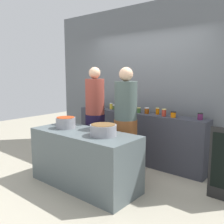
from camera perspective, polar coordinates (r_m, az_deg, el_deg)
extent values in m
plane|color=#A29B88|center=(4.17, -3.18, -15.01)|extent=(12.00, 12.00, 0.00)
cube|color=slate|center=(4.97, 8.16, 6.64)|extent=(4.80, 0.12, 3.00)
cube|color=#353741|center=(4.83, 5.71, -5.69)|extent=(2.70, 0.36, 0.95)
cube|color=#4F5A5D|center=(3.81, -6.35, -10.63)|extent=(1.70, 0.70, 0.83)
cylinder|color=#325720|center=(5.35, -2.28, 1.65)|extent=(0.09, 0.09, 0.13)
cylinder|color=#D6C666|center=(5.34, -2.29, 2.41)|extent=(0.09, 0.09, 0.01)
cylinder|color=gold|center=(5.17, -0.20, 1.32)|extent=(0.06, 0.06, 0.11)
cylinder|color=silver|center=(5.16, -0.20, 2.01)|extent=(0.07, 0.07, 0.01)
cylinder|color=#324823|center=(5.07, 0.56, 1.03)|extent=(0.07, 0.07, 0.09)
cylinder|color=silver|center=(5.06, 0.56, 1.59)|extent=(0.08, 0.08, 0.01)
cylinder|color=#934E1E|center=(4.83, 3.33, 0.83)|extent=(0.08, 0.08, 0.12)
cylinder|color=black|center=(4.82, 3.34, 1.64)|extent=(0.08, 0.08, 0.01)
cylinder|color=#386029|center=(4.68, 6.15, 0.34)|extent=(0.07, 0.07, 0.09)
cylinder|color=#D6C666|center=(4.67, 6.16, 0.95)|extent=(0.08, 0.08, 0.01)
cylinder|color=#873B0B|center=(4.61, 7.98, 0.23)|extent=(0.08, 0.08, 0.10)
cylinder|color=silver|center=(4.60, 7.99, 0.92)|extent=(0.08, 0.08, 0.01)
cylinder|color=#CC5D05|center=(4.55, 10.40, 0.13)|extent=(0.06, 0.06, 0.11)
cylinder|color=#D6C666|center=(4.54, 10.42, 0.87)|extent=(0.07, 0.07, 0.01)
cylinder|color=#AC3123|center=(4.38, 11.83, -0.22)|extent=(0.07, 0.07, 0.12)
cylinder|color=#D6C666|center=(4.37, 11.85, 0.61)|extent=(0.08, 0.08, 0.01)
cylinder|color=orange|center=(4.30, 13.86, -0.64)|extent=(0.09, 0.09, 0.09)
cylinder|color=black|center=(4.29, 13.89, 0.03)|extent=(0.09, 0.09, 0.01)
cylinder|color=#571B46|center=(4.21, 19.56, -1.03)|extent=(0.08, 0.08, 0.10)
cylinder|color=black|center=(4.20, 19.60, -0.30)|extent=(0.09, 0.09, 0.01)
cylinder|color=gray|center=(3.98, -10.56, -2.44)|extent=(0.31, 0.31, 0.17)
cylinder|color=#973515|center=(3.97, -10.60, -1.20)|extent=(0.28, 0.28, 0.00)
cylinder|color=gray|center=(3.44, -2.02, -4.18)|extent=(0.37, 0.37, 0.15)
cylinder|color=brown|center=(3.43, -2.03, -2.88)|extent=(0.34, 0.34, 0.00)
cylinder|color=black|center=(4.40, -3.84, -6.85)|extent=(0.34, 0.34, 0.99)
cylinder|color=brown|center=(4.26, -3.95, 3.51)|extent=(0.32, 0.32, 0.61)
sphere|color=#D8A884|center=(4.24, -4.00, 8.92)|extent=(0.20, 0.20, 0.20)
cylinder|color=brown|center=(4.01, 3.07, -8.57)|extent=(0.37, 0.37, 0.97)
cylinder|color=#42524D|center=(3.85, 3.17, 2.61)|extent=(0.35, 0.35, 0.59)
sphere|color=#D8A884|center=(3.83, 3.22, 8.65)|extent=(0.22, 0.22, 0.22)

